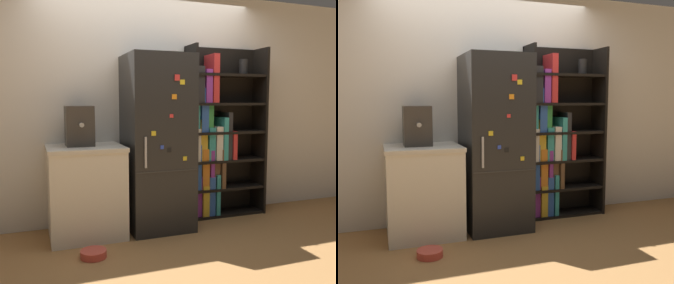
% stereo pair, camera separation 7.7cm
% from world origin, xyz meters
% --- Properties ---
extents(ground_plane, '(16.00, 16.00, 0.00)m').
position_xyz_m(ground_plane, '(0.00, 0.00, 0.00)').
color(ground_plane, '#A87542').
extents(wall_back, '(8.00, 0.05, 2.60)m').
position_xyz_m(wall_back, '(0.00, 0.47, 1.30)').
color(wall_back, silver).
rests_on(wall_back, ground_plane).
extents(refrigerator, '(0.66, 0.68, 1.84)m').
position_xyz_m(refrigerator, '(-0.00, 0.12, 0.92)').
color(refrigerator, black).
rests_on(refrigerator, ground_plane).
extents(bookshelf, '(0.94, 0.34, 1.99)m').
position_xyz_m(bookshelf, '(0.79, 0.31, 0.90)').
color(bookshelf, black).
rests_on(bookshelf, ground_plane).
extents(kitchen_counter, '(0.75, 0.67, 0.92)m').
position_xyz_m(kitchen_counter, '(-0.76, 0.13, 0.46)').
color(kitchen_counter, silver).
rests_on(kitchen_counter, ground_plane).
extents(espresso_machine, '(0.27, 0.33, 0.40)m').
position_xyz_m(espresso_machine, '(-0.80, 0.17, 1.11)').
color(espresso_machine, '#38332D').
rests_on(espresso_machine, kitchen_counter).
extents(pet_bowl, '(0.23, 0.23, 0.07)m').
position_xyz_m(pet_bowl, '(-0.78, -0.45, 0.04)').
color(pet_bowl, '#D84C3F').
rests_on(pet_bowl, ground_plane).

